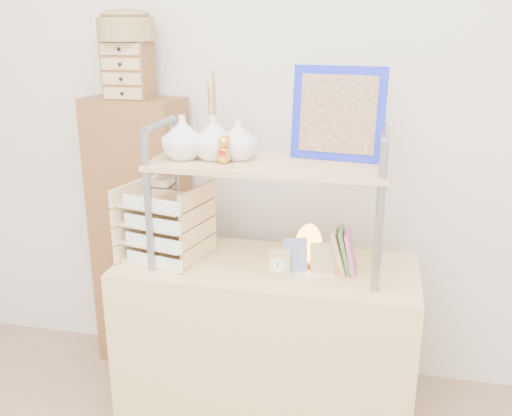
% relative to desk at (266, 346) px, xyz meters
% --- Properties ---
extents(room_shell, '(3.42, 3.41, 2.61)m').
position_rel_desk_xyz_m(room_shell, '(0.00, -0.81, 1.32)').
color(room_shell, silver).
rests_on(room_shell, ground).
extents(desk, '(1.20, 0.50, 0.75)m').
position_rel_desk_xyz_m(desk, '(0.00, 0.00, 0.00)').
color(desk, tan).
rests_on(desk, ground).
extents(cabinet, '(0.48, 0.30, 1.35)m').
position_rel_desk_xyz_m(cabinet, '(-0.70, 0.37, 0.30)').
color(cabinet, brown).
rests_on(cabinet, ground).
extents(hutch, '(0.90, 0.34, 0.78)m').
position_rel_desk_xyz_m(hutch, '(-0.08, 0.01, 0.83)').
color(hutch, gray).
rests_on(hutch, desk).
extents(letter_tray, '(0.33, 0.32, 0.34)m').
position_rel_desk_xyz_m(letter_tray, '(-0.42, -0.03, 0.51)').
color(letter_tray, tan).
rests_on(letter_tray, desk).
extents(salt_lamp, '(0.11, 0.11, 0.17)m').
position_rel_desk_xyz_m(salt_lamp, '(0.16, 0.03, 0.46)').
color(salt_lamp, brown).
rests_on(salt_lamp, desk).
extents(desk_clock, '(0.09, 0.05, 0.11)m').
position_rel_desk_xyz_m(desk_clock, '(0.07, -0.12, 0.43)').
color(desk_clock, tan).
rests_on(desk_clock, desk).
extents(postcard_stand, '(0.21, 0.11, 0.14)m').
position_rel_desk_xyz_m(postcard_stand, '(0.17, -0.06, 0.42)').
color(postcard_stand, white).
rests_on(postcard_stand, desk).
extents(drawer_chest, '(0.20, 0.16, 0.25)m').
position_rel_desk_xyz_m(drawer_chest, '(-0.70, 0.35, 1.10)').
color(drawer_chest, brown).
rests_on(drawer_chest, cabinet).
extents(woven_basket, '(0.25, 0.25, 0.10)m').
position_rel_desk_xyz_m(woven_basket, '(-0.70, 0.35, 1.28)').
color(woven_basket, olive).
rests_on(woven_basket, drawer_chest).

